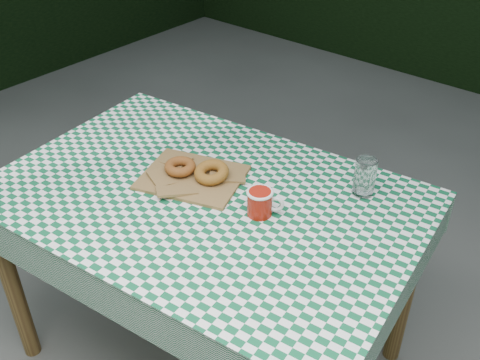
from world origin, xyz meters
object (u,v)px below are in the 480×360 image
(table, at_px, (208,283))
(paper_bag, at_px, (192,176))
(coffee_mug, at_px, (260,203))
(drinking_glass, at_px, (365,177))

(table, distance_m, paper_bag, 0.40)
(table, relative_size, coffee_mug, 8.80)
(paper_bag, xyz_separation_m, coffee_mug, (0.28, -0.01, 0.03))
(table, height_order, drinking_glass, drinking_glass)
(coffee_mug, bearing_deg, drinking_glass, 26.62)
(table, distance_m, drinking_glass, 0.66)
(drinking_glass, bearing_deg, paper_bag, -148.60)
(paper_bag, relative_size, drinking_glass, 2.61)
(table, bearing_deg, paper_bag, 148.68)
(coffee_mug, distance_m, drinking_glass, 0.34)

